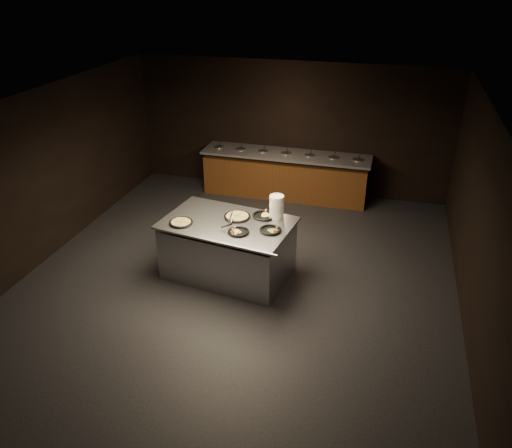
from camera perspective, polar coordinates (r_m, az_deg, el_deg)
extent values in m
cube|color=black|center=(8.36, -2.06, -6.49)|extent=(7.00, 8.00, 0.01)
cube|color=black|center=(7.15, -2.46, 13.20)|extent=(7.00, 8.00, 0.01)
cube|color=black|center=(11.28, 3.98, 10.90)|extent=(7.00, 0.01, 2.90)
cube|color=black|center=(4.66, -18.00, -18.08)|extent=(7.00, 0.01, 2.90)
cube|color=black|center=(9.26, -23.49, 4.82)|extent=(0.01, 8.00, 2.90)
cube|color=black|center=(7.47, 24.35, -0.69)|extent=(0.01, 8.00, 2.90)
cube|color=#5D3315|center=(11.22, 3.36, 5.29)|extent=(3.60, 0.75, 0.85)
cube|color=#5D5D62|center=(11.03, 3.44, 7.92)|extent=(3.70, 0.83, 0.05)
cube|color=#32180B|center=(11.38, 3.31, 3.49)|extent=(3.60, 0.69, 0.08)
cylinder|color=#B2B5BA|center=(11.43, -4.26, 8.64)|extent=(0.22, 0.22, 0.08)
cylinder|color=#527930|center=(11.42, -4.26, 8.76)|extent=(0.19, 0.19, 0.02)
cylinder|color=black|center=(11.37, -4.17, 9.12)|extent=(0.04, 0.10, 0.19)
cylinder|color=#B2B5BA|center=(11.27, -1.75, 8.43)|extent=(0.22, 0.22, 0.08)
cylinder|color=#527930|center=(11.26, -1.75, 8.55)|extent=(0.19, 0.19, 0.02)
cylinder|color=black|center=(11.21, -1.64, 8.91)|extent=(0.04, 0.10, 0.19)
cylinder|color=#B2B5BA|center=(11.14, 0.82, 8.20)|extent=(0.22, 0.22, 0.08)
cylinder|color=#527930|center=(11.13, 0.82, 8.32)|extent=(0.19, 0.19, 0.02)
cylinder|color=black|center=(11.08, 0.94, 8.69)|extent=(0.04, 0.10, 0.19)
cylinder|color=#B2B5BA|center=(11.03, 3.44, 7.95)|extent=(0.22, 0.22, 0.08)
cylinder|color=#527930|center=(11.02, 3.44, 8.07)|extent=(0.19, 0.19, 0.02)
cylinder|color=black|center=(10.97, 3.59, 8.44)|extent=(0.04, 0.10, 0.19)
cylinder|color=#B2B5BA|center=(10.94, 6.10, 7.67)|extent=(0.22, 0.22, 0.08)
cylinder|color=#527930|center=(10.93, 6.11, 7.80)|extent=(0.19, 0.19, 0.02)
cylinder|color=black|center=(10.88, 6.27, 8.17)|extent=(0.04, 0.10, 0.19)
cylinder|color=#B2B5BA|center=(10.87, 8.80, 7.38)|extent=(0.22, 0.22, 0.08)
cylinder|color=#527930|center=(10.87, 8.81, 7.50)|extent=(0.19, 0.19, 0.02)
cylinder|color=black|center=(10.82, 8.99, 7.87)|extent=(0.04, 0.10, 0.19)
cylinder|color=#B2B5BA|center=(10.83, 11.53, 7.07)|extent=(0.22, 0.22, 0.08)
cylinder|color=#527930|center=(10.83, 11.54, 7.19)|extent=(0.19, 0.19, 0.02)
cylinder|color=black|center=(10.78, 11.73, 7.56)|extent=(0.04, 0.10, 0.19)
cube|color=#B2B5BA|center=(8.31, -3.20, -3.09)|extent=(2.13, 1.48, 0.89)
cube|color=#B2B5BA|center=(8.06, -3.30, 0.12)|extent=(2.22, 1.57, 0.04)
cylinder|color=#B2B5BA|center=(7.52, -4.85, -2.07)|extent=(2.04, 0.34, 0.04)
cylinder|color=silver|center=(8.08, 2.37, 1.95)|extent=(0.24, 0.24, 0.39)
cylinder|color=black|center=(8.07, -8.56, 0.09)|extent=(0.36, 0.36, 0.01)
torus|color=black|center=(8.06, -8.57, 0.19)|extent=(0.38, 0.38, 0.04)
torus|color=#A15D29|center=(8.06, -8.57, 0.20)|extent=(0.32, 0.32, 0.03)
cylinder|color=#B09946|center=(8.06, -8.57, 0.19)|extent=(0.28, 0.28, 0.02)
cube|color=black|center=(8.06, -8.58, 0.25)|extent=(0.03, 0.28, 0.00)
cube|color=black|center=(8.06, -8.58, 0.25)|extent=(0.28, 0.03, 0.00)
cylinder|color=black|center=(8.18, -2.16, 0.79)|extent=(0.41, 0.41, 0.01)
torus|color=black|center=(8.17, -2.16, 0.89)|extent=(0.44, 0.44, 0.04)
torus|color=#A15D29|center=(8.17, -2.16, 0.90)|extent=(0.37, 0.37, 0.03)
cylinder|color=#B09946|center=(8.17, -2.16, 0.89)|extent=(0.33, 0.33, 0.02)
cube|color=black|center=(8.16, -2.16, 0.94)|extent=(0.07, 0.33, 0.00)
cube|color=black|center=(8.16, -2.16, 0.94)|extent=(0.33, 0.07, 0.00)
cylinder|color=black|center=(8.20, 0.95, 0.90)|extent=(0.36, 0.36, 0.01)
torus|color=black|center=(8.20, 0.95, 1.00)|extent=(0.39, 0.39, 0.04)
cylinder|color=black|center=(7.71, -2.01, -0.97)|extent=(0.31, 0.31, 0.01)
torus|color=black|center=(7.70, -2.01, -0.86)|extent=(0.34, 0.34, 0.04)
cylinder|color=black|center=(7.76, 1.66, -0.77)|extent=(0.32, 0.32, 0.01)
torus|color=black|center=(7.75, 1.67, -0.66)|extent=(0.35, 0.35, 0.04)
cube|color=#B2B5BA|center=(8.11, -2.54, 0.66)|extent=(0.10, 0.12, 0.00)
cylinder|color=black|center=(7.92, -2.97, 0.67)|extent=(0.03, 0.22, 0.14)
cylinder|color=#B2B5BA|center=(8.02, -2.75, 0.59)|extent=(0.02, 0.12, 0.09)
cube|color=#B2B5BA|center=(7.70, -2.29, -0.89)|extent=(0.11, 0.10, 0.00)
cylinder|color=black|center=(7.72, -3.37, -0.20)|extent=(0.20, 0.04, 0.12)
cylinder|color=#B2B5BA|center=(7.71, -2.83, -0.62)|extent=(0.10, 0.02, 0.08)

